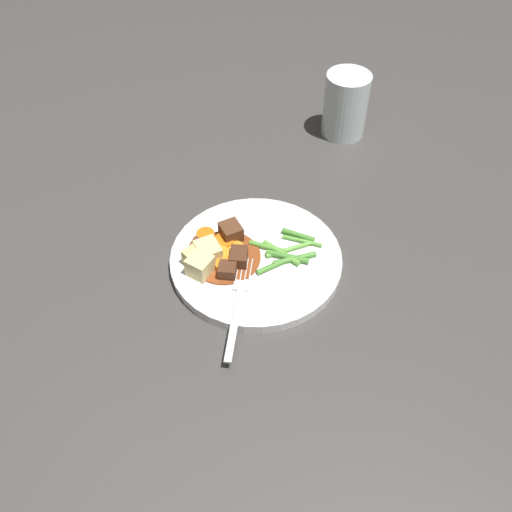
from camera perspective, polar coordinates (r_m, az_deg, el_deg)
ground_plane at (r=0.82m, az=0.00°, el=-0.71°), size 3.00×3.00×0.00m
dinner_plate at (r=0.81m, az=0.00°, el=-0.36°), size 0.25×0.25×0.02m
stew_sauce at (r=0.81m, az=-3.25°, el=0.15°), size 0.10×0.10×0.00m
carrot_slice_0 at (r=0.81m, az=-2.14°, el=0.69°), size 0.04×0.04×0.01m
carrot_slice_1 at (r=0.80m, az=-3.59°, el=0.16°), size 0.03×0.03×0.01m
carrot_slice_2 at (r=0.83m, az=-5.24°, el=2.08°), size 0.03×0.03×0.01m
carrot_slice_3 at (r=0.79m, az=-3.24°, el=-0.90°), size 0.03×0.03×0.01m
carrot_slice_4 at (r=0.82m, az=-3.32°, el=1.43°), size 0.04×0.04×0.01m
potato_chunk_0 at (r=0.78m, az=-5.80°, el=-1.00°), size 0.04×0.04×0.03m
potato_chunk_1 at (r=0.79m, az=-6.22°, el=-0.21°), size 0.04×0.04×0.03m
potato_chunk_2 at (r=0.79m, az=-4.98°, el=0.35°), size 0.04×0.05×0.03m
meat_chunk_0 at (r=0.79m, az=-1.80°, el=-0.16°), size 0.03×0.03×0.02m
meat_chunk_1 at (r=0.78m, az=-2.97°, el=-1.52°), size 0.03×0.03×0.02m
meat_chunk_2 at (r=0.82m, az=-2.61°, el=2.45°), size 0.04×0.04×0.03m
meat_chunk_3 at (r=0.81m, az=-5.92°, el=1.04°), size 0.03×0.03×0.02m
green_bean_0 at (r=0.80m, az=3.27°, el=-0.07°), size 0.06×0.03×0.01m
green_bean_1 at (r=0.79m, az=2.06°, el=-0.90°), size 0.06×0.03×0.01m
green_bean_2 at (r=0.83m, az=4.81°, el=1.57°), size 0.06×0.03×0.01m
green_bean_3 at (r=0.83m, az=4.40°, el=2.17°), size 0.05×0.03×0.01m
green_bean_4 at (r=0.80m, az=2.66°, el=0.19°), size 0.05×0.05×0.01m
green_bean_5 at (r=0.80m, az=4.02°, el=-0.28°), size 0.07×0.02×0.01m
green_bean_6 at (r=0.81m, az=3.42°, el=0.69°), size 0.07×0.03×0.01m
green_bean_7 at (r=0.81m, az=1.15°, el=0.93°), size 0.05×0.03×0.01m
fork at (r=0.75m, az=-1.85°, el=-4.88°), size 0.05×0.17×0.00m
water_glass at (r=1.04m, az=9.25°, el=15.19°), size 0.08×0.08×0.12m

